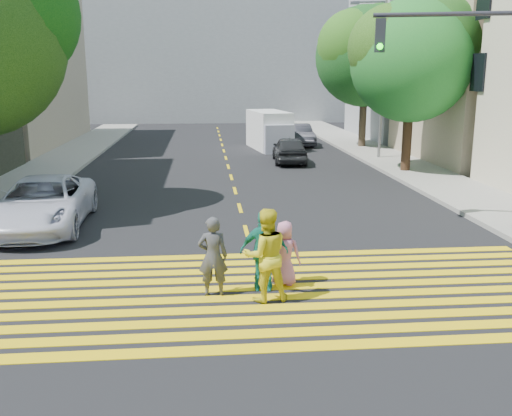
{
  "coord_description": "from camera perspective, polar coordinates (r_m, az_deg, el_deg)",
  "views": [
    {
      "loc": [
        -1.17,
        -9.77,
        4.4
      ],
      "look_at": [
        0.0,
        3.0,
        1.4
      ],
      "focal_mm": 40.0,
      "sensor_mm": 36.0,
      "label": 1
    }
  ],
  "objects": [
    {
      "name": "traffic_signal",
      "position": [
        17.16,
        21.94,
        11.44
      ],
      "size": [
        4.29,
        1.29,
        6.43
      ],
      "rotation": [
        0.0,
        0.0,
        -0.25
      ],
      "color": "black",
      "rests_on": "ground"
    },
    {
      "name": "pedestrian_man",
      "position": [
        11.58,
        -4.34,
        -4.85
      ],
      "size": [
        0.61,
        0.41,
        1.65
      ],
      "primitive_type": "imported",
      "rotation": [
        0.0,
        0.0,
        3.11
      ],
      "color": "#3F3F42",
      "rests_on": "ground"
    },
    {
      "name": "building_right_grey",
      "position": [
        42.93,
        17.38,
        13.38
      ],
      "size": [
        10.0,
        10.0,
        10.0
      ],
      "primitive_type": "cube",
      "color": "gray",
      "rests_on": "ground"
    },
    {
      "name": "white_sedan",
      "position": [
        17.81,
        -20.57,
        0.45
      ],
      "size": [
        2.61,
        5.39,
        1.48
      ],
      "primitive_type": "imported",
      "rotation": [
        0.0,
        0.0,
        0.03
      ],
      "color": "silver",
      "rests_on": "ground"
    },
    {
      "name": "pedestrian_child",
      "position": [
        12.17,
        2.87,
        -4.54
      ],
      "size": [
        0.79,
        0.65,
        1.4
      ],
      "primitive_type": "imported",
      "rotation": [
        0.0,
        0.0,
        2.8
      ],
      "color": "#CC7295",
      "rests_on": "ground"
    },
    {
      "name": "crosswalk",
      "position": [
        11.94,
        0.76,
        -8.42
      ],
      "size": [
        13.4,
        5.3,
        0.01
      ],
      "color": "yellow",
      "rests_on": "ground"
    },
    {
      "name": "sidewalk_left",
      "position": [
        32.89,
        -18.13,
        4.95
      ],
      "size": [
        3.0,
        40.0,
        0.15
      ],
      "primitive_type": "cube",
      "color": "gray",
      "rests_on": "ground"
    },
    {
      "name": "tree_right_near",
      "position": [
        26.81,
        15.47,
        14.62
      ],
      "size": [
        6.62,
        6.28,
        7.83
      ],
      "rotation": [
        0.0,
        0.0,
        -0.19
      ],
      "color": "#382715",
      "rests_on": "ground"
    },
    {
      "name": "pedestrian_woman",
      "position": [
        11.25,
        0.97,
        -4.73
      ],
      "size": [
        1.0,
        0.83,
        1.88
      ],
      "primitive_type": "imported",
      "rotation": [
        0.0,
        0.0,
        3.28
      ],
      "color": "yellow",
      "rests_on": "ground"
    },
    {
      "name": "white_van",
      "position": [
        34.73,
        1.4,
        7.67
      ],
      "size": [
        2.45,
        5.03,
        2.27
      ],
      "rotation": [
        0.0,
        0.0,
        0.14
      ],
      "color": "white",
      "rests_on": "ground"
    },
    {
      "name": "dark_car_near",
      "position": [
        29.35,
        3.38,
        5.86
      ],
      "size": [
        1.88,
        4.11,
        1.37
      ],
      "primitive_type": "imported",
      "rotation": [
        0.0,
        0.0,
        3.07
      ],
      "color": "black",
      "rests_on": "ground"
    },
    {
      "name": "pedestrian_extra",
      "position": [
        11.8,
        0.82,
        -4.33
      ],
      "size": [
        1.04,
        0.53,
        1.7
      ],
      "primitive_type": "imported",
      "rotation": [
        0.0,
        0.0,
        3.02
      ],
      "color": "#167B69",
      "rests_on": "ground"
    },
    {
      "name": "ground",
      "position": [
        10.78,
        1.48,
        -10.93
      ],
      "size": [
        120.0,
        120.0,
        0.0
      ],
      "primitive_type": "plane",
      "color": "black"
    },
    {
      "name": "sidewalk_right",
      "position": [
        26.94,
        15.91,
        3.42
      ],
      "size": [
        3.0,
        60.0,
        0.15
      ],
      "primitive_type": "cube",
      "color": "gray",
      "rests_on": "ground"
    },
    {
      "name": "dark_car_parked",
      "position": [
        36.79,
        4.33,
        7.31
      ],
      "size": [
        1.57,
        4.15,
        1.35
      ],
      "primitive_type": "imported",
      "rotation": [
        0.0,
        0.0,
        0.04
      ],
      "color": "#262630",
      "rests_on": "ground"
    },
    {
      "name": "street_lamp",
      "position": [
        30.75,
        12.25,
        13.41
      ],
      "size": [
        1.83,
        0.6,
        8.17
      ],
      "rotation": [
        0.0,
        0.0,
        -0.24
      ],
      "color": "gray",
      "rests_on": "ground"
    },
    {
      "name": "backdrop_block",
      "position": [
        57.8,
        -4.21,
        14.71
      ],
      "size": [
        30.0,
        8.0,
        12.0
      ],
      "primitive_type": "cube",
      "color": "gray",
      "rests_on": "ground"
    },
    {
      "name": "lane_line",
      "position": [
        32.59,
        -3.14,
        5.39
      ],
      "size": [
        0.12,
        34.4,
        0.01
      ],
      "color": "yellow",
      "rests_on": "ground"
    },
    {
      "name": "silver_car",
      "position": [
        38.53,
        1.1,
        7.59
      ],
      "size": [
        2.0,
        4.62,
        1.32
      ],
      "primitive_type": "imported",
      "rotation": [
        0.0,
        0.0,
        3.17
      ],
      "color": "#8A97A2",
      "rests_on": "ground"
    },
    {
      "name": "tree_right_far",
      "position": [
        35.66,
        10.98,
        15.17
      ],
      "size": [
        7.61,
        7.53,
        8.58
      ],
      "rotation": [
        0.0,
        0.0,
        0.33
      ],
      "color": "#3A2D1F",
      "rests_on": "ground"
    }
  ]
}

